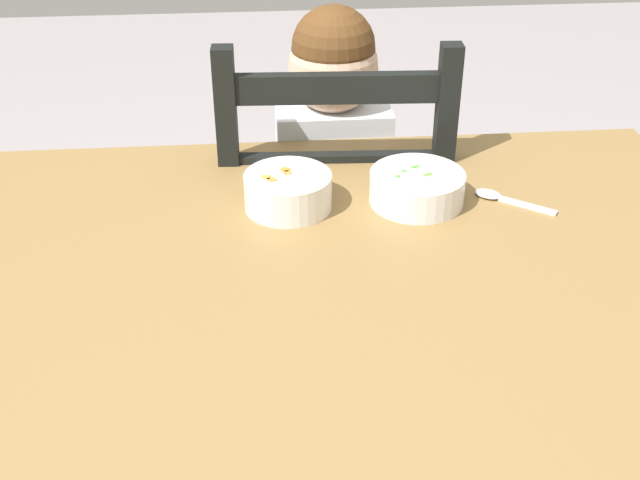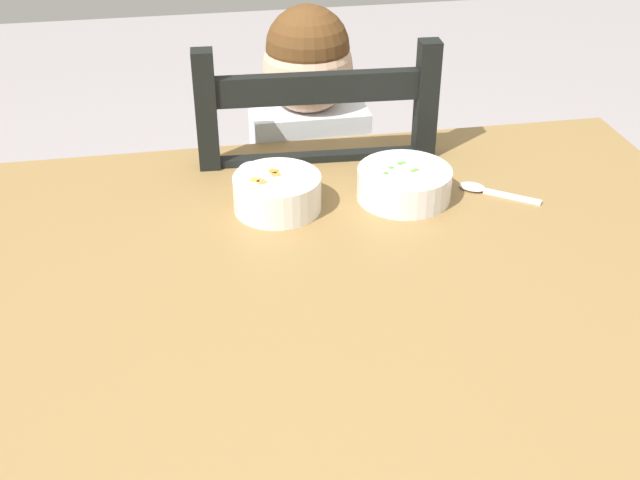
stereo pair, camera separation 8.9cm
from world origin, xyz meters
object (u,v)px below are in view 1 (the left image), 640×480
object	(u,v)px
dining_chair	(331,252)
child_figure	(334,177)
bowl_of_carrots	(288,190)
bowl_of_peas	(417,187)
dining_table	(275,360)
spoon	(500,197)

from	to	relation	value
dining_chair	child_figure	world-z (taller)	child_figure
child_figure	bowl_of_carrots	world-z (taller)	child_figure
bowl_of_peas	bowl_of_carrots	bearing A→B (deg)	-179.99
child_figure	bowl_of_peas	size ratio (longest dim) A/B	6.43
dining_table	bowl_of_peas	xyz separation A→B (m)	(0.24, 0.27, 0.12)
dining_table	child_figure	world-z (taller)	child_figure
dining_table	bowl_of_carrots	distance (m)	0.29
dining_table	child_figure	xyz separation A→B (m)	(0.14, 0.56, -0.01)
dining_chair	bowl_of_peas	distance (m)	0.44
child_figure	spoon	distance (m)	0.40
spoon	bowl_of_carrots	bearing A→B (deg)	179.03
dining_table	spoon	xyz separation A→B (m)	(0.38, 0.26, 0.10)
dining_table	spoon	size ratio (longest dim) A/B	11.64
dining_table	dining_chair	world-z (taller)	dining_chair
dining_chair	bowl_of_carrots	world-z (taller)	dining_chair
dining_chair	dining_table	bearing A→B (deg)	-103.43
bowl_of_peas	spoon	xyz separation A→B (m)	(0.14, -0.01, -0.02)
bowl_of_carrots	spoon	size ratio (longest dim) A/B	1.14
bowl_of_carrots	spoon	world-z (taller)	bowl_of_carrots
child_figure	bowl_of_carrots	distance (m)	0.34
dining_table	bowl_of_carrots	world-z (taller)	bowl_of_carrots
child_figure	spoon	size ratio (longest dim) A/B	8.02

